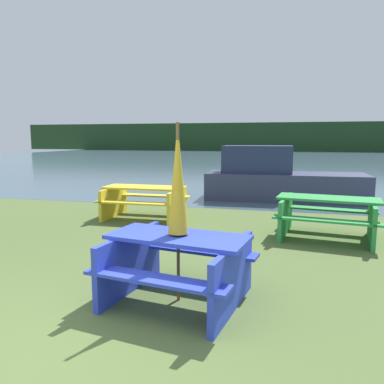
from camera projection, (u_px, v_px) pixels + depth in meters
name	position (u px, v px, depth m)	size (l,w,h in m)	color
ground_plane	(23.00, 369.00, 3.06)	(60.00, 60.00, 0.00)	#516633
water	(268.00, 159.00, 33.94)	(60.00, 50.00, 0.00)	#425B6B
far_treeline	(277.00, 137.00, 52.78)	(80.00, 1.60, 4.00)	#1E3D1E
picnic_table_blue	(178.00, 262.00, 4.29)	(1.76, 1.59, 0.78)	blue
picnic_table_green	(327.00, 213.00, 6.99)	(1.98, 1.61, 0.77)	green
picnic_table_yellow	(145.00, 199.00, 8.74)	(1.89, 1.40, 0.75)	yellow
umbrella_gold	(178.00, 180.00, 4.15)	(0.23, 0.23, 2.04)	brown
boat	(278.00, 180.00, 11.40)	(4.77, 1.69, 1.63)	#333856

